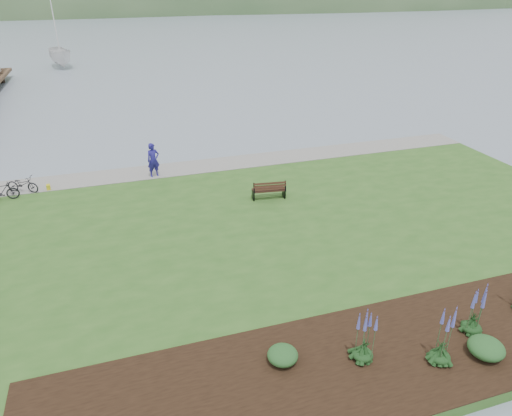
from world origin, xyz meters
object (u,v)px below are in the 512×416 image
Objects in this scene: park_bench at (269,190)px; sailboat at (63,67)px; bicycle_a at (22,184)px; person at (153,157)px.

sailboat reaches higher than park_bench.
sailboat is (-0.48, 42.76, -0.85)m from bicycle_a.
person is 6.81m from bicycle_a.
bicycle_a is (-6.77, -0.07, -0.69)m from person.
person is (-5.17, 4.74, 0.63)m from park_bench.
park_bench is 7.05m from person.
sailboat is (-7.25, 42.69, -1.54)m from person.
bicycle_a is 0.06× the size of sailboat.
park_bench is 0.76× the size of person.
sailboat reaches higher than person.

